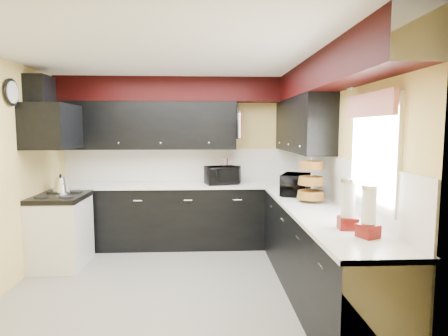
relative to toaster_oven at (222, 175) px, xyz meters
name	(u,v)px	position (x,y,z in m)	size (l,w,h in m)	color
ground	(175,287)	(-0.58, -1.46, -1.07)	(3.60, 3.60, 0.00)	gray
wall_back	(183,161)	(-0.58, 0.34, 0.18)	(3.60, 0.06, 2.50)	#E0C666
wall_right	(338,175)	(1.22, -1.46, 0.18)	(0.06, 3.60, 2.50)	#E0C666
wall_left	(1,177)	(-2.38, -1.46, 0.18)	(0.06, 3.60, 2.50)	#E0C666
ceiling	(171,57)	(-0.58, -1.46, 1.43)	(3.60, 3.60, 0.06)	white
cab_back	(183,216)	(-0.58, 0.04, -0.62)	(3.60, 0.60, 0.90)	black
cab_right	(317,255)	(0.92, -1.76, -0.62)	(0.60, 3.00, 0.90)	black
counter_back	(182,185)	(-0.58, 0.04, -0.15)	(3.62, 0.64, 0.04)	white
counter_right	(318,210)	(0.92, -1.76, -0.15)	(0.64, 3.02, 0.04)	white
splash_back	(183,165)	(-0.58, 0.33, 0.12)	(3.60, 0.02, 0.50)	white
splash_right	(337,180)	(1.21, -1.46, 0.12)	(0.02, 3.60, 0.50)	white
upper_back	(148,126)	(-1.08, 0.17, 0.73)	(2.60, 0.35, 0.70)	black
upper_right	(302,125)	(1.04, -0.56, 0.73)	(0.35, 1.80, 0.70)	black
soffit_back	(182,90)	(-0.58, 0.16, 1.25)	(3.60, 0.36, 0.35)	black
soffit_right	(330,72)	(1.04, -1.64, 1.25)	(0.36, 3.24, 0.35)	black
stove	(61,233)	(-2.08, -0.71, -0.64)	(0.60, 0.75, 0.86)	white
cooktop	(60,197)	(-2.08, -0.71, -0.18)	(0.62, 0.77, 0.06)	black
hood	(52,127)	(-2.13, -0.71, 0.71)	(0.50, 0.78, 0.55)	black
hood_duct	(40,92)	(-2.26, -0.71, 1.13)	(0.24, 0.40, 0.40)	black
window	(374,153)	(1.20, -2.36, 0.48)	(0.03, 0.86, 0.96)	white
valance	(370,105)	(1.15, -2.36, 0.88)	(0.04, 0.88, 0.20)	red
pan_top	(237,112)	(0.24, 0.09, 0.93)	(0.03, 0.22, 0.40)	black
pan_mid	(238,129)	(0.24, -0.04, 0.68)	(0.03, 0.28, 0.46)	black
pan_low	(236,131)	(0.24, 0.22, 0.65)	(0.03, 0.24, 0.42)	black
cut_board	(239,125)	(0.25, -0.16, 0.73)	(0.03, 0.26, 0.35)	white
baskets	(311,181)	(0.94, -1.41, 0.11)	(0.27, 0.27, 0.50)	brown
clock	(11,92)	(-2.35, -1.21, 1.08)	(0.03, 0.30, 0.30)	black
deco_plate	(350,78)	(1.19, -1.81, 1.18)	(0.03, 0.24, 0.24)	white
toaster_oven	(222,175)	(0.00, 0.00, 0.00)	(0.45, 0.38, 0.26)	black
microwave	(296,184)	(0.88, -0.96, 0.00)	(0.47, 0.32, 0.26)	black
utensil_crock	(225,178)	(0.05, 0.08, -0.06)	(0.14, 0.14, 0.15)	silver
knife_block	(237,175)	(0.23, 0.08, -0.01)	(0.11, 0.16, 0.25)	black
kettle	(61,185)	(-2.15, -0.46, -0.06)	(0.21, 0.21, 0.19)	silver
dispenser_a	(348,206)	(0.92, -2.55, 0.06)	(0.14, 0.14, 0.38)	#5C0405
dispenser_b	(369,214)	(0.98, -2.79, 0.05)	(0.13, 0.13, 0.36)	#72010A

